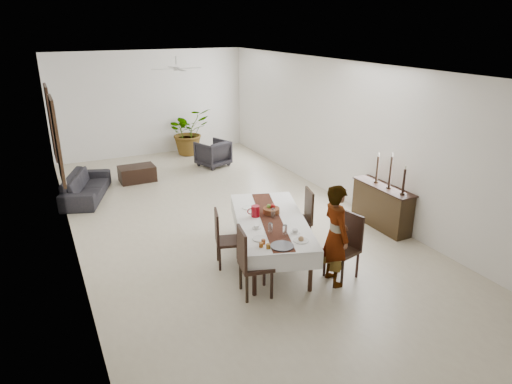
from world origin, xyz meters
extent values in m
cube|color=beige|center=(0.00, 0.00, 0.00)|extent=(6.00, 12.00, 0.00)
cube|color=white|center=(0.00, 0.00, 3.20)|extent=(6.00, 12.00, 0.02)
cube|color=white|center=(0.00, 6.00, 1.60)|extent=(6.00, 0.02, 3.20)
cube|color=white|center=(0.00, -6.00, 1.60)|extent=(6.00, 0.02, 3.20)
cube|color=white|center=(-3.00, 0.00, 1.60)|extent=(0.02, 12.00, 3.20)
cube|color=white|center=(3.00, 0.00, 1.60)|extent=(0.02, 12.00, 3.20)
cube|color=black|center=(0.11, -1.78, 0.73)|extent=(1.71, 2.59, 0.05)
cylinder|color=black|center=(-0.67, -2.72, 0.35)|extent=(0.09, 0.09, 0.70)
cylinder|color=black|center=(0.16, -3.00, 0.35)|extent=(0.09, 0.09, 0.70)
cylinder|color=black|center=(0.05, -0.56, 0.35)|extent=(0.09, 0.09, 0.70)
cylinder|color=black|center=(0.88, -0.84, 0.35)|extent=(0.09, 0.09, 0.70)
cube|color=white|center=(0.11, -1.78, 0.76)|extent=(1.94, 2.82, 0.01)
cube|color=white|center=(-0.45, -1.59, 0.61)|extent=(0.82, 2.45, 0.30)
cube|color=silver|center=(0.66, -1.96, 0.61)|extent=(0.82, 2.45, 0.30)
cube|color=white|center=(-0.30, -3.00, 0.61)|extent=(1.12, 0.38, 0.30)
cube|color=silver|center=(0.51, -0.56, 0.61)|extent=(1.12, 0.38, 0.30)
cube|color=#522417|center=(0.11, -1.78, 0.76)|extent=(1.12, 2.48, 0.00)
cylinder|color=maroon|center=(-0.08, -1.56, 0.86)|extent=(0.19, 0.19, 0.20)
torus|color=maroon|center=(-0.17, -1.53, 0.86)|extent=(0.12, 0.06, 0.12)
cylinder|color=white|center=(0.01, -2.43, 0.85)|extent=(0.07, 0.07, 0.17)
cylinder|color=silver|center=(-0.16, -2.27, 0.85)|extent=(0.07, 0.07, 0.17)
cylinder|color=silver|center=(0.17, -1.75, 0.85)|extent=(0.07, 0.07, 0.17)
cylinder|color=silver|center=(0.20, -2.44, 0.79)|extent=(0.09, 0.09, 0.06)
cylinder|color=white|center=(0.20, -2.44, 0.77)|extent=(0.15, 0.15, 0.01)
cylinder|color=white|center=(-0.29, -2.02, 0.79)|extent=(0.09, 0.09, 0.06)
cylinder|color=silver|center=(-0.29, -2.02, 0.77)|extent=(0.15, 0.15, 0.01)
cylinder|color=white|center=(0.13, -2.74, 0.77)|extent=(0.24, 0.24, 0.02)
sphere|color=tan|center=(0.13, -2.74, 0.80)|extent=(0.09, 0.09, 0.09)
cylinder|color=silver|center=(-0.42, -2.40, 0.77)|extent=(0.24, 0.24, 0.02)
cylinder|color=white|center=(-0.02, -1.16, 0.77)|extent=(0.24, 0.24, 0.02)
cylinder|color=#3E3F43|center=(-0.23, -2.78, 0.77)|extent=(0.36, 0.36, 0.02)
cylinder|color=#8E5814|center=(-0.44, -2.73, 0.80)|extent=(0.06, 0.06, 0.08)
cylinder|color=#9A5216|center=(-0.52, -2.65, 0.80)|extent=(0.06, 0.06, 0.08)
cylinder|color=brown|center=(-0.44, -2.57, 0.80)|extent=(0.06, 0.06, 0.08)
cylinder|color=brown|center=(0.23, -1.56, 0.81)|extent=(0.30, 0.30, 0.10)
sphere|color=#A61210|center=(0.27, -1.55, 0.89)|extent=(0.09, 0.09, 0.09)
sphere|color=#5A8A29|center=(0.20, -1.52, 0.89)|extent=(0.08, 0.08, 0.08)
cube|color=black|center=(0.85, -2.86, 0.48)|extent=(0.56, 0.56, 0.05)
cylinder|color=black|center=(1.08, -2.99, 0.23)|extent=(0.06, 0.06, 0.46)
cylinder|color=black|center=(0.99, -2.63, 0.23)|extent=(0.06, 0.06, 0.46)
cylinder|color=black|center=(0.71, -3.08, 0.23)|extent=(0.06, 0.06, 0.46)
cylinder|color=black|center=(0.62, -2.72, 0.23)|extent=(0.06, 0.06, 0.46)
cube|color=black|center=(1.05, -2.81, 0.80)|extent=(0.15, 0.46, 0.59)
cube|color=black|center=(0.83, -1.51, 0.48)|extent=(0.56, 0.56, 0.05)
cylinder|color=black|center=(0.96, -1.74, 0.22)|extent=(0.06, 0.06, 0.45)
cylinder|color=black|center=(1.05, -1.38, 0.22)|extent=(0.06, 0.06, 0.45)
cylinder|color=black|center=(0.60, -1.64, 0.22)|extent=(0.06, 0.06, 0.45)
cylinder|color=black|center=(0.69, -1.28, 0.22)|extent=(0.06, 0.06, 0.45)
cube|color=black|center=(1.03, -1.57, 0.79)|extent=(0.16, 0.45, 0.58)
cube|color=black|center=(-0.64, -2.70, 0.50)|extent=(0.55, 0.55, 0.05)
cylinder|color=black|center=(-0.79, -2.47, 0.23)|extent=(0.06, 0.06, 0.47)
cylinder|color=black|center=(-0.86, -2.85, 0.23)|extent=(0.06, 0.06, 0.47)
cylinder|color=black|center=(-0.41, -2.54, 0.23)|extent=(0.06, 0.06, 0.47)
cylinder|color=black|center=(-0.48, -2.92, 0.23)|extent=(0.06, 0.06, 0.47)
cube|color=black|center=(-0.85, -2.66, 0.82)|extent=(0.13, 0.47, 0.60)
cube|color=black|center=(-0.65, -1.67, 0.45)|extent=(0.53, 0.53, 0.05)
cylinder|color=black|center=(-0.77, -1.45, 0.21)|extent=(0.05, 0.05, 0.42)
cylinder|color=black|center=(-0.87, -1.79, 0.21)|extent=(0.05, 0.05, 0.42)
cylinder|color=black|center=(-0.44, -1.55, 0.21)|extent=(0.05, 0.05, 0.42)
cylinder|color=black|center=(-0.53, -1.89, 0.21)|extent=(0.05, 0.05, 0.42)
cube|color=black|center=(-0.84, -1.62, 0.74)|extent=(0.16, 0.42, 0.55)
imported|color=gray|center=(0.65, -2.93, 0.84)|extent=(0.47, 0.65, 1.67)
cube|color=black|center=(2.78, -1.58, 0.43)|extent=(0.38, 1.43, 0.86)
cube|color=black|center=(2.78, -1.58, 0.87)|extent=(0.42, 1.48, 0.03)
cylinder|color=black|center=(2.78, -2.11, 0.90)|extent=(0.10, 0.10, 0.03)
cylinder|color=black|center=(2.78, -2.11, 1.15)|extent=(0.05, 0.05, 0.48)
cylinder|color=silver|center=(2.78, -2.11, 1.43)|extent=(0.03, 0.03, 0.08)
cylinder|color=black|center=(2.78, -1.73, 0.90)|extent=(0.10, 0.10, 0.03)
cylinder|color=black|center=(2.78, -1.73, 1.22)|extent=(0.05, 0.05, 0.62)
cylinder|color=beige|center=(2.78, -1.73, 1.57)|extent=(0.03, 0.03, 0.08)
cylinder|color=black|center=(2.78, -1.34, 0.90)|extent=(0.10, 0.10, 0.03)
cylinder|color=black|center=(2.78, -1.34, 1.17)|extent=(0.05, 0.05, 0.52)
cylinder|color=beige|center=(2.78, -1.34, 1.47)|extent=(0.03, 0.03, 0.08)
imported|color=#262428|center=(-2.46, 2.81, 0.29)|extent=(1.42, 2.14, 0.58)
imported|color=#2B272D|center=(1.21, 3.90, 0.38)|extent=(1.04, 1.05, 0.75)
cube|color=black|center=(-1.09, 3.51, 0.20)|extent=(0.92, 0.62, 0.41)
imported|color=#2E5722|center=(1.00, 5.47, 0.73)|extent=(1.55, 1.42, 1.45)
cube|color=black|center=(-2.96, 2.20, 1.60)|extent=(0.06, 1.05, 1.85)
cube|color=white|center=(-2.92, 2.20, 1.60)|extent=(0.01, 0.90, 1.70)
cube|color=black|center=(-2.96, 4.30, 1.60)|extent=(0.06, 1.05, 1.85)
cube|color=silver|center=(-2.92, 4.30, 1.60)|extent=(0.01, 0.90, 1.70)
cylinder|color=silver|center=(0.00, 3.00, 3.10)|extent=(0.04, 0.04, 0.20)
cylinder|color=silver|center=(0.00, 3.00, 2.90)|extent=(0.16, 0.16, 0.08)
cube|color=white|center=(0.00, 3.35, 2.90)|extent=(0.10, 0.55, 0.01)
cube|color=silver|center=(0.00, 2.65, 2.90)|extent=(0.10, 0.55, 0.01)
cube|color=beige|center=(0.35, 3.00, 2.90)|extent=(0.55, 0.10, 0.01)
cube|color=white|center=(-0.35, 3.00, 2.90)|extent=(0.55, 0.10, 0.01)
camera|label=1|loc=(-3.33, -8.18, 3.98)|focal=32.00mm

